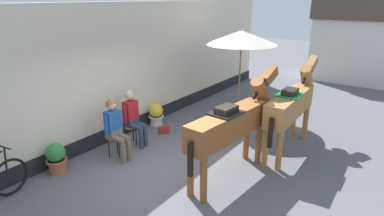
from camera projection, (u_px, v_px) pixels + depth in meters
ground_plane at (240, 129)px, 9.08m from camera, size 40.00×40.00×0.00m
pub_facade_wall at (133, 73)px, 8.79m from camera, size 0.34×14.00×3.40m
distant_cottage at (356, 38)px, 13.89m from camera, size 3.40×2.60×3.50m
seated_visitor_near at (115, 126)px, 7.23m from camera, size 0.61×0.49×1.39m
seated_visitor_far at (133, 115)px, 7.90m from camera, size 0.61×0.49×1.39m
saddled_horse_near at (232, 123)px, 6.37m from camera, size 0.65×3.00×2.06m
saddled_horse_far at (292, 104)px, 7.51m from camera, size 0.51×3.00×2.06m
flower_planter_near at (56, 157)px, 6.78m from camera, size 0.43×0.43×0.64m
flower_planter_far at (156, 114)px, 9.24m from camera, size 0.43×0.43×0.64m
cafe_parasol at (241, 38)px, 9.44m from camera, size 2.10×2.10×2.58m
satchel_bag at (164, 130)px, 8.76m from camera, size 0.26×0.30×0.20m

